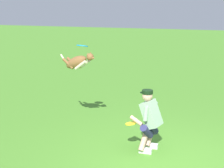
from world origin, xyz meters
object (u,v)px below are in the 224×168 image
at_px(dog, 78,62).
at_px(person, 150,119).
at_px(frisbee_flying, 82,46).
at_px(frisbee_held, 131,124).

bearing_deg(dog, person, -11.54).
relative_size(person, frisbee_flying, 4.77).
height_order(dog, frisbee_flying, frisbee_flying).
relative_size(person, frisbee_held, 5.84).
bearing_deg(person, dog, -9.81).
height_order(dog, frisbee_held, dog).
distance_m(dog, frisbee_held, 2.17).
xyz_separation_m(person, frisbee_flying, (1.78, -0.89, 1.31)).
bearing_deg(frisbee_flying, person, 153.52).
bearing_deg(frisbee_flying, dog, -31.17).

